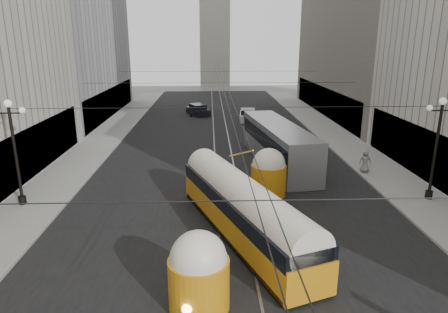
{
  "coord_description": "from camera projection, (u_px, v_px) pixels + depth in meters",
  "views": [
    {
      "loc": [
        -1.14,
        -4.96,
        9.74
      ],
      "look_at": [
        -0.39,
        16.18,
        3.57
      ],
      "focal_mm": 32.0,
      "sensor_mm": 36.0,
      "label": 1
    }
  ],
  "objects": [
    {
      "name": "distant_tower",
      "position": [
        215.0,
        13.0,
        80.09
      ],
      "size": [
        6.0,
        6.0,
        31.36
      ],
      "color": "#B2AFA8",
      "rests_on": "ground"
    },
    {
      "name": "sedan_dark_far",
      "position": [
        198.0,
        110.0,
        54.16
      ],
      "size": [
        3.5,
        4.92,
        1.44
      ],
      "color": "black",
      "rests_on": "ground"
    },
    {
      "name": "sidewalk_right",
      "position": [
        333.0,
        135.0,
        42.46
      ],
      "size": [
        4.0,
        72.0,
        0.15
      ],
      "primitive_type": "cube",
      "color": "gray",
      "rests_on": "ground"
    },
    {
      "name": "lamppost_left_mid",
      "position": [
        14.0,
        147.0,
        23.32
      ],
      "size": [
        1.86,
        0.44,
        6.37
      ],
      "color": "black",
      "rests_on": "sidewalk_left"
    },
    {
      "name": "sedan_white_far",
      "position": [
        248.0,
        115.0,
        50.15
      ],
      "size": [
        2.37,
        4.9,
        1.5
      ],
      "color": "#BBBBBB",
      "rests_on": "ground"
    },
    {
      "name": "sidewalk_left",
      "position": [
        106.0,
        137.0,
        41.63
      ],
      "size": [
        4.0,
        72.0,
        0.15
      ],
      "primitive_type": "cube",
      "color": "gray",
      "rests_on": "ground"
    },
    {
      "name": "lamppost_right_mid",
      "position": [
        437.0,
        143.0,
        24.18
      ],
      "size": [
        1.86,
        0.44,
        6.37
      ],
      "color": "black",
      "rests_on": "sidewalk_right"
    },
    {
      "name": "catenary",
      "position": [
        224.0,
        85.0,
        36.1
      ],
      "size": [
        25.0,
        72.0,
        0.23
      ],
      "color": "black",
      "rests_on": "ground"
    },
    {
      "name": "building_left_far",
      "position": [
        55.0,
        2.0,
        48.89
      ],
      "size": [
        12.6,
        28.6,
        28.6
      ],
      "color": "#999999",
      "rests_on": "ground"
    },
    {
      "name": "pedestrian_sidewalk_right",
      "position": [
        365.0,
        161.0,
        29.96
      ],
      "size": [
        0.95,
        0.73,
        1.72
      ],
      "primitive_type": "imported",
      "rotation": [
        0.0,
        0.0,
        2.86
      ],
      "color": "gray",
      "rests_on": "sidewalk_right"
    },
    {
      "name": "rail_left",
      "position": [
        214.0,
        145.0,
        38.68
      ],
      "size": [
        0.12,
        85.0,
        0.04
      ],
      "primitive_type": "cube",
      "color": "gray",
      "rests_on": "ground"
    },
    {
      "name": "road",
      "position": [
        222.0,
        145.0,
        38.71
      ],
      "size": [
        20.0,
        85.0,
        0.02
      ],
      "primitive_type": "cube",
      "color": "black",
      "rests_on": "ground"
    },
    {
      "name": "streetcar",
      "position": [
        243.0,
        208.0,
        20.24
      ],
      "size": [
        6.52,
        13.79,
        3.18
      ],
      "color": "orange",
      "rests_on": "ground"
    },
    {
      "name": "city_bus",
      "position": [
        278.0,
        142.0,
        32.23
      ],
      "size": [
        4.47,
        13.26,
        3.29
      ],
      "color": "#949799",
      "rests_on": "ground"
    },
    {
      "name": "rail_right",
      "position": [
        230.0,
        145.0,
        38.74
      ],
      "size": [
        0.12,
        85.0,
        0.04
      ],
      "primitive_type": "cube",
      "color": "gray",
      "rests_on": "ground"
    }
  ]
}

